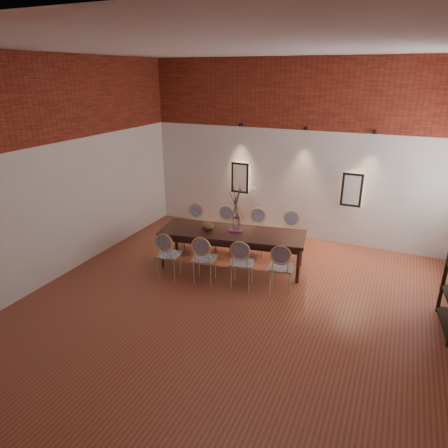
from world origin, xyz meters
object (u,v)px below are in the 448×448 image
at_px(chair_near_a, 169,254).
at_px(chair_far_a, 193,227).
at_px(chair_near_d, 281,267).
at_px(chair_far_c, 256,233).
at_px(chair_near_b, 205,258).
at_px(bowl, 208,226).
at_px(chair_near_c, 242,263).
at_px(chair_far_d, 289,236).
at_px(book, 236,231).
at_px(dining_table, 232,249).
at_px(vase, 236,225).
at_px(chair_far_b, 224,230).

distance_m(chair_near_a, chair_far_a, 1.47).
relative_size(chair_near_d, chair_far_c, 1.00).
height_order(chair_near_a, chair_near_d, same).
relative_size(chair_near_b, bowl, 3.92).
height_order(chair_near_c, bowl, chair_near_c).
relative_size(chair_far_d, book, 3.62).
distance_m(chair_far_a, book, 1.37).
bearing_deg(book, chair_far_c, 78.26).
bearing_deg(book, bowl, -162.67).
bearing_deg(chair_near_a, dining_table, 34.73).
distance_m(chair_near_a, chair_far_c, 2.03).
height_order(chair_near_c, book, chair_near_c).
height_order(chair_near_d, bowl, chair_near_d).
xyz_separation_m(dining_table, vase, (0.07, 0.01, 0.53)).
xyz_separation_m(dining_table, chair_far_c, (0.22, 0.78, 0.09)).
xyz_separation_m(dining_table, chair_near_a, (-0.92, -0.90, 0.09)).
xyz_separation_m(chair_near_a, chair_far_c, (1.14, 1.69, 0.00)).
distance_m(dining_table, chair_near_d, 1.29).
relative_size(dining_table, chair_far_b, 3.00).
bearing_deg(bowl, chair_far_d, 36.65).
bearing_deg(chair_far_c, dining_table, 64.32).
relative_size(chair_far_a, chair_far_c, 1.00).
xyz_separation_m(chair_near_d, chair_far_c, (-0.94, 1.33, 0.00)).
xyz_separation_m(chair_near_a, chair_far_d, (1.83, 1.81, 0.00)).
xyz_separation_m(vase, bowl, (-0.55, -0.15, -0.06)).
bearing_deg(chair_far_d, bowl, 26.85).
bearing_deg(vase, chair_near_d, -26.92).
relative_size(chair_near_c, chair_near_d, 1.00).
bearing_deg(chair_near_b, chair_far_c, 64.32).
distance_m(chair_near_b, chair_far_b, 1.47).
relative_size(chair_near_c, book, 3.62).
distance_m(chair_far_c, chair_far_d, 0.71).
bearing_deg(chair_near_d, chair_far_a, 145.27).
bearing_deg(chair_far_d, chair_near_d, 90.00).
bearing_deg(chair_near_a, chair_far_b, 64.32).
distance_m(chair_far_b, chair_far_c, 0.71).
bearing_deg(chair_near_d, chair_near_a, -180.00).
bearing_deg(chair_near_b, dining_table, 64.32).
relative_size(dining_table, chair_near_a, 3.00).
relative_size(chair_near_d, chair_far_b, 1.00).
xyz_separation_m(chair_near_a, bowl, (0.44, 0.77, 0.37)).
distance_m(chair_near_d, chair_far_a, 2.57).
height_order(dining_table, chair_near_a, chair_near_a).
bearing_deg(dining_table, chair_near_b, -115.68).
height_order(chair_far_c, chair_far_d, same).
bearing_deg(bowl, book, 17.33).
relative_size(chair_near_c, vase, 3.13).
distance_m(chair_near_b, chair_far_c, 1.63).
xyz_separation_m(bowl, book, (0.54, 0.17, -0.07)).
bearing_deg(chair_far_a, dining_table, 145.27).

